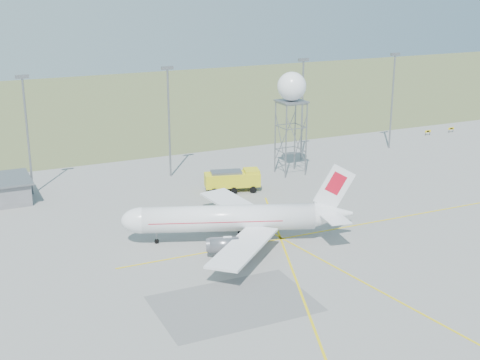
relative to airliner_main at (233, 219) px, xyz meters
name	(u,v)px	position (x,y,z in m)	size (l,w,h in m)	color
ground	(460,326)	(12.48, -32.07, -3.42)	(400.00, 400.00, 0.00)	#989793
grass_strip	(119,104)	(12.48, 107.93, -3.41)	(400.00, 120.00, 0.03)	#60713E
mast_a	(27,125)	(-22.52, 33.93, 8.65)	(2.20, 0.50, 20.50)	gray
mast_b	(169,113)	(2.48, 33.93, 8.65)	(2.20, 0.50, 20.50)	gray
mast_c	(302,101)	(30.48, 33.93, 8.65)	(2.20, 0.50, 20.50)	gray
mast_d	(393,93)	(52.48, 33.93, 8.65)	(2.20, 0.50, 20.50)	gray
taxi_sign_near	(428,132)	(68.08, 39.92, -2.54)	(1.60, 0.17, 1.20)	black
taxi_sign_far	(451,129)	(75.08, 39.92, -2.54)	(1.60, 0.17, 1.20)	black
airliner_main	(233,219)	(0.00, 0.00, 0.00)	(31.81, 29.88, 11.17)	white
radar_tower	(291,118)	(23.59, 26.08, 7.39)	(5.32, 5.32, 19.27)	gray
fire_truck	(234,181)	(9.55, 20.84, -1.60)	(10.00, 5.73, 3.80)	yellow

